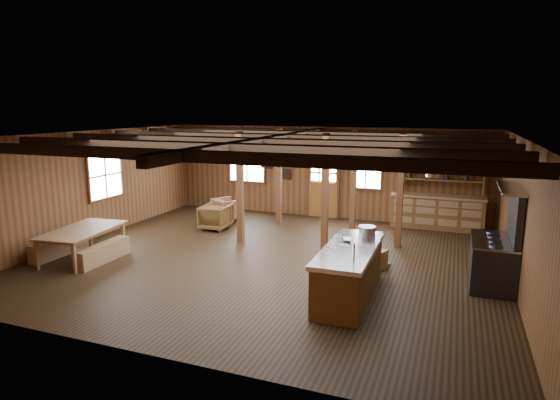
# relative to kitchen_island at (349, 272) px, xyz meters

# --- Properties ---
(room) EXTENTS (10.04, 9.04, 2.84)m
(room) POSITION_rel_kitchen_island_xyz_m (-2.16, 1.52, 0.92)
(room) COLOR black
(room) RESTS_ON ground
(ceiling_joists) EXTENTS (9.80, 8.82, 0.18)m
(ceiling_joists) POSITION_rel_kitchen_island_xyz_m (-2.16, 1.70, 2.20)
(ceiling_joists) COLOR black
(ceiling_joists) RESTS_ON ceiling
(timber_posts) EXTENTS (3.95, 2.35, 2.80)m
(timber_posts) POSITION_rel_kitchen_island_xyz_m (-1.64, 3.60, 0.92)
(timber_posts) COLOR #4D2816
(timber_posts) RESTS_ON floor
(back_door) EXTENTS (1.02, 0.08, 2.15)m
(back_door) POSITION_rel_kitchen_island_xyz_m (-2.16, 5.97, 0.40)
(back_door) COLOR brown
(back_door) RESTS_ON floor
(window_back_left) EXTENTS (1.32, 0.06, 1.32)m
(window_back_left) POSITION_rel_kitchen_island_xyz_m (-4.76, 5.98, 1.12)
(window_back_left) COLOR white
(window_back_left) RESTS_ON wall_back
(window_back_right) EXTENTS (1.02, 0.06, 1.32)m
(window_back_right) POSITION_rel_kitchen_island_xyz_m (-0.86, 5.98, 1.12)
(window_back_right) COLOR white
(window_back_right) RESTS_ON wall_back
(window_left) EXTENTS (0.14, 1.24, 1.32)m
(window_left) POSITION_rel_kitchen_island_xyz_m (-7.12, 2.02, 1.12)
(window_left) COLOR white
(window_left) RESTS_ON wall_back
(notice_boards) EXTENTS (1.08, 0.03, 0.90)m
(notice_boards) POSITION_rel_kitchen_island_xyz_m (-3.65, 5.98, 1.16)
(notice_boards) COLOR beige
(notice_boards) RESTS_ON wall_back
(back_counter) EXTENTS (2.55, 0.60, 2.45)m
(back_counter) POSITION_rel_kitchen_island_xyz_m (1.24, 5.72, 0.12)
(back_counter) COLOR brown
(back_counter) RESTS_ON floor
(pendant_lamps) EXTENTS (1.86, 2.36, 0.66)m
(pendant_lamps) POSITION_rel_kitchen_island_xyz_m (-4.41, 2.52, 1.77)
(pendant_lamps) COLOR #2C2C2E
(pendant_lamps) RESTS_ON ceiling
(pot_rack) EXTENTS (0.31, 3.00, 0.45)m
(pot_rack) POSITION_rel_kitchen_island_xyz_m (1.26, 1.88, 1.80)
(pot_rack) COLOR #2C2C2E
(pot_rack) RESTS_ON ceiling
(kitchen_island) EXTENTS (0.91, 2.51, 1.20)m
(kitchen_island) POSITION_rel_kitchen_island_xyz_m (0.00, 0.00, 0.00)
(kitchen_island) COLOR brown
(kitchen_island) RESTS_ON floor
(step_stool) EXTENTS (0.55, 0.47, 0.41)m
(step_stool) POSITION_rel_kitchen_island_xyz_m (0.20, 1.74, -0.27)
(step_stool) COLOR brown
(step_stool) RESTS_ON floor
(commercial_range) EXTENTS (0.80, 1.57, 1.93)m
(commercial_range) POSITION_rel_kitchen_island_xyz_m (2.49, 1.55, 0.15)
(commercial_range) COLOR #2C2C2E
(commercial_range) RESTS_ON floor
(dining_table) EXTENTS (1.33, 2.10, 0.70)m
(dining_table) POSITION_rel_kitchen_island_xyz_m (-6.06, 0.02, -0.13)
(dining_table) COLOR #946943
(dining_table) RESTS_ON floor
(bench_wall) EXTENTS (0.29, 1.52, 0.42)m
(bench_wall) POSITION_rel_kitchen_island_xyz_m (-6.81, 0.02, -0.27)
(bench_wall) COLOR brown
(bench_wall) RESTS_ON floor
(bench_aisle) EXTENTS (0.28, 1.48, 0.41)m
(bench_aisle) POSITION_rel_kitchen_island_xyz_m (-5.55, 0.02, -0.27)
(bench_aisle) COLOR brown
(bench_aisle) RESTS_ON floor
(armchair_a) EXTENTS (0.80, 0.82, 0.68)m
(armchair_a) POSITION_rel_kitchen_island_xyz_m (-4.63, 3.67, -0.14)
(armchair_a) COLOR brown
(armchair_a) RESTS_ON floor
(armchair_b) EXTENTS (0.77, 0.79, 0.69)m
(armchair_b) POSITION_rel_kitchen_island_xyz_m (-4.57, 3.39, -0.13)
(armchair_b) COLOR brown
(armchair_b) RESTS_ON floor
(armchair_c) EXTENTS (1.01, 1.02, 0.68)m
(armchair_c) POSITION_rel_kitchen_island_xyz_m (-4.78, 4.51, -0.14)
(armchair_c) COLOR brown
(armchair_c) RESTS_ON floor
(counter_pot) EXTENTS (0.33, 0.33, 0.20)m
(counter_pot) POSITION_rel_kitchen_island_xyz_m (0.15, 0.84, 0.56)
(counter_pot) COLOR silver
(counter_pot) RESTS_ON kitchen_island
(bowl) EXTENTS (0.25, 0.25, 0.06)m
(bowl) POSITION_rel_kitchen_island_xyz_m (-0.15, 0.35, 0.49)
(bowl) COLOR silver
(bowl) RESTS_ON kitchen_island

